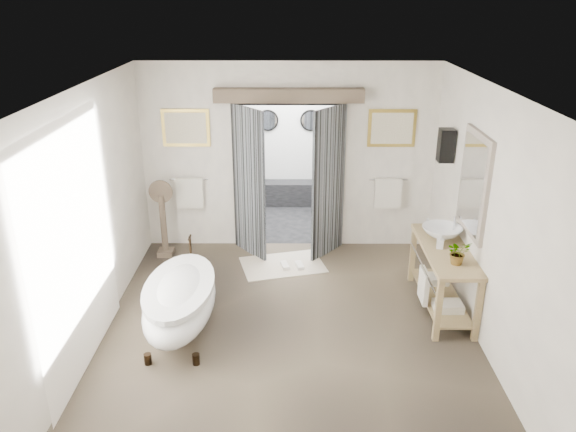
% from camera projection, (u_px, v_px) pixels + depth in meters
% --- Properties ---
extents(ground_plane, '(5.00, 5.00, 0.00)m').
position_uv_depth(ground_plane, '(288.00, 329.00, 6.85)').
color(ground_plane, brown).
extents(room_shell, '(4.52, 5.02, 2.91)m').
position_uv_depth(room_shell, '(284.00, 188.00, 6.05)').
color(room_shell, silver).
rests_on(room_shell, ground_plane).
extents(shower_room, '(2.22, 2.01, 2.51)m').
position_uv_depth(shower_room, '(289.00, 164.00, 10.21)').
color(shower_room, black).
rests_on(shower_room, ground_plane).
extents(back_wall_dressing, '(3.82, 0.73, 2.52)m').
position_uv_depth(back_wall_dressing, '(289.00, 154.00, 8.41)').
color(back_wall_dressing, black).
rests_on(back_wall_dressing, ground_plane).
extents(clawfoot_tub, '(0.81, 1.81, 0.89)m').
position_uv_depth(clawfoot_tub, '(180.00, 300.00, 6.64)').
color(clawfoot_tub, black).
rests_on(clawfoot_tub, ground_plane).
extents(vanity, '(0.57, 1.60, 0.85)m').
position_uv_depth(vanity, '(441.00, 273.00, 7.12)').
color(vanity, tan).
rests_on(vanity, ground_plane).
extents(pedestal_mirror, '(0.36, 0.23, 1.23)m').
position_uv_depth(pedestal_mirror, '(163.00, 224.00, 8.58)').
color(pedestal_mirror, brown).
rests_on(pedestal_mirror, ground_plane).
extents(rug, '(1.36, 1.07, 0.01)m').
position_uv_depth(rug, '(283.00, 265.00, 8.43)').
color(rug, beige).
rests_on(rug, ground_plane).
extents(slippers, '(0.36, 0.25, 0.05)m').
position_uv_depth(slippers, '(292.00, 265.00, 8.35)').
color(slippers, white).
rests_on(slippers, rug).
extents(basin, '(0.56, 0.56, 0.18)m').
position_uv_depth(basin, '(442.00, 233.00, 7.22)').
color(basin, white).
rests_on(basin, vanity).
extents(plant, '(0.32, 0.30, 0.30)m').
position_uv_depth(plant, '(458.00, 252.00, 6.55)').
color(plant, gray).
rests_on(plant, vanity).
extents(soap_bottle_a, '(0.10, 0.10, 0.18)m').
position_uv_depth(soap_bottle_a, '(440.00, 241.00, 6.97)').
color(soap_bottle_a, gray).
rests_on(soap_bottle_a, vanity).
extents(soap_bottle_b, '(0.14, 0.14, 0.16)m').
position_uv_depth(soap_bottle_b, '(427.00, 224.00, 7.54)').
color(soap_bottle_b, gray).
rests_on(soap_bottle_b, vanity).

